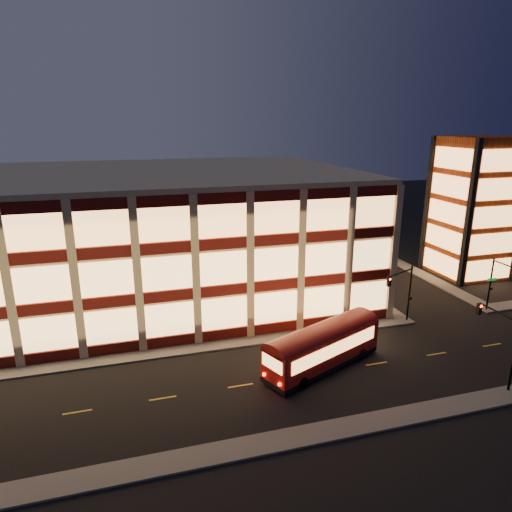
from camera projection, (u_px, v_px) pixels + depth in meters
name	position (u px, v px, depth m)	size (l,w,h in m)	color
ground	(180.00, 356.00, 40.12)	(200.00, 200.00, 0.00)	black
sidewalk_office_south	(144.00, 355.00, 40.21)	(54.00, 2.00, 0.15)	#514F4C
sidewalk_office_east	(334.00, 272.00, 61.91)	(2.00, 30.00, 0.15)	#514F4C
sidewalk_tower_west	(404.00, 266.00, 64.86)	(2.00, 30.00, 0.15)	#514F4C
sidewalk_near	(206.00, 456.00, 28.14)	(100.00, 2.00, 0.15)	#514F4C
office_building	(133.00, 234.00, 52.81)	(50.45, 30.45, 14.50)	tan
stair_tower	(473.00, 208.00, 59.26)	(8.60, 8.60, 18.00)	#8C3814
traffic_signal_far	(402.00, 287.00, 45.12)	(3.79, 1.87, 6.00)	black
traffic_signal_right	(502.00, 279.00, 47.36)	(1.20, 4.37, 6.00)	black
traffic_signal_near	(501.00, 334.00, 35.10)	(0.32, 4.45, 6.00)	black
trolley_bus	(323.00, 344.00, 37.83)	(11.40, 6.97, 3.79)	#9B0D08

